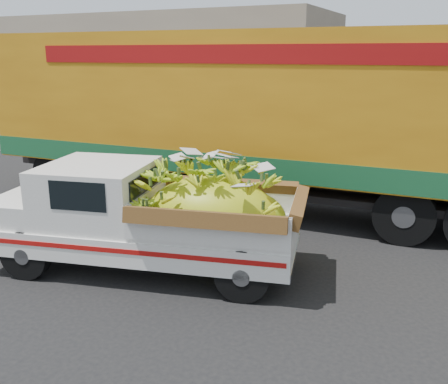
% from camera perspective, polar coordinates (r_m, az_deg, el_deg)
% --- Properties ---
extents(ground, '(100.00, 100.00, 0.00)m').
position_cam_1_polar(ground, '(9.03, -21.43, -7.44)').
color(ground, black).
rests_on(ground, ground).
extents(curb, '(60.00, 0.25, 0.15)m').
position_cam_1_polar(curb, '(14.31, -1.08, 2.29)').
color(curb, gray).
rests_on(curb, ground).
extents(sidewalk, '(60.00, 4.00, 0.14)m').
position_cam_1_polar(sidewalk, '(16.17, 2.29, 3.81)').
color(sidewalk, gray).
rests_on(sidewalk, ground).
extents(building_left, '(18.00, 6.00, 5.00)m').
position_cam_1_polar(building_left, '(24.95, -9.47, 13.39)').
color(building_left, gray).
rests_on(building_left, ground).
extents(pickup_truck, '(5.09, 2.81, 1.69)m').
position_cam_1_polar(pickup_truck, '(7.85, -6.65, -2.77)').
color(pickup_truck, black).
rests_on(pickup_truck, ground).
extents(semi_trailer, '(12.03, 3.02, 3.80)m').
position_cam_1_polar(semi_trailer, '(10.93, 2.46, 9.03)').
color(semi_trailer, black).
rests_on(semi_trailer, ground).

